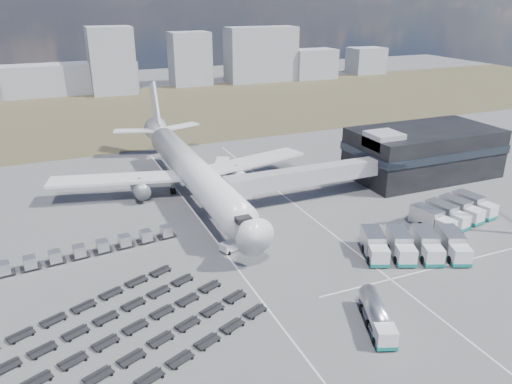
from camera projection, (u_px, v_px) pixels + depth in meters
name	position (u px, v px, depth m)	size (l,w,h in m)	color
ground	(258.00, 275.00, 68.12)	(420.00, 420.00, 0.00)	#565659
grass_strip	(125.00, 113.00, 162.29)	(420.00, 90.00, 0.01)	#4B432D
lane_markings	(310.00, 252.00, 74.24)	(47.12, 110.00, 0.01)	silver
terminal	(423.00, 151.00, 104.09)	(30.40, 16.40, 11.00)	black
jet_bridge	(294.00, 178.00, 89.53)	(30.30, 3.80, 7.05)	#939399
airliner	(190.00, 168.00, 93.89)	(51.59, 64.53, 17.62)	silver
skyline	(24.00, 72.00, 185.46)	(289.00, 21.17, 24.98)	#9599A3
fuel_tanker	(377.00, 316.00, 56.92)	(5.40, 9.36, 2.95)	silver
pushback_tug	(231.00, 246.00, 74.36)	(3.24, 1.82, 1.46)	silver
catering_truck	(222.00, 169.00, 104.59)	(5.35, 7.41, 3.15)	silver
service_trucks_near	(414.00, 245.00, 72.59)	(16.16, 12.71, 3.17)	silver
service_trucks_far	(454.00, 212.00, 83.82)	(15.00, 10.04, 3.08)	silver
uld_row	(91.00, 249.00, 72.95)	(25.94, 4.71, 1.75)	black
baggage_dollies	(122.00, 335.00, 55.46)	(33.45, 27.82, 0.69)	black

